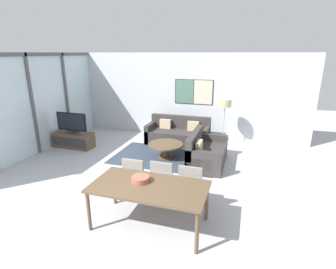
{
  "coord_description": "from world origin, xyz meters",
  "views": [
    {
      "loc": [
        2.17,
        -2.82,
        2.78
      ],
      "look_at": [
        0.41,
        2.79,
        0.95
      ],
      "focal_mm": 28.0,
      "sensor_mm": 36.0,
      "label": 1
    }
  ],
  "objects_px": {
    "coffee_table": "(166,147)",
    "floor_lamp": "(225,106)",
    "dining_chair_centre": "(163,179)",
    "sofa_main": "(178,134)",
    "fruit_bowl": "(140,179)",
    "tv_console": "(74,140)",
    "television": "(72,123)",
    "dining_chair_right": "(191,183)",
    "dining_chair_left": "(136,176)",
    "dining_table": "(149,189)",
    "sofa_side": "(205,154)"
  },
  "relations": [
    {
      "from": "sofa_main",
      "to": "coffee_table",
      "type": "bearing_deg",
      "value": -90.0
    },
    {
      "from": "dining_table",
      "to": "fruit_bowl",
      "type": "height_order",
      "value": "fruit_bowl"
    },
    {
      "from": "coffee_table",
      "to": "floor_lamp",
      "type": "relative_size",
      "value": 0.65
    },
    {
      "from": "sofa_main",
      "to": "dining_chair_centre",
      "type": "distance_m",
      "value": 3.59
    },
    {
      "from": "dining_chair_centre",
      "to": "floor_lamp",
      "type": "distance_m",
      "value": 3.78
    },
    {
      "from": "tv_console",
      "to": "dining_chair_centre",
      "type": "relative_size",
      "value": 1.39
    },
    {
      "from": "television",
      "to": "dining_table",
      "type": "distance_m",
      "value": 4.64
    },
    {
      "from": "floor_lamp",
      "to": "sofa_main",
      "type": "bearing_deg",
      "value": -175.33
    },
    {
      "from": "sofa_side",
      "to": "fruit_bowl",
      "type": "height_order",
      "value": "sofa_side"
    },
    {
      "from": "television",
      "to": "dining_chair_centre",
      "type": "distance_m",
      "value": 4.23
    },
    {
      "from": "dining_chair_right",
      "to": "sofa_side",
      "type": "bearing_deg",
      "value": 93.1
    },
    {
      "from": "coffee_table",
      "to": "dining_chair_right",
      "type": "xyz_separation_m",
      "value": [
        1.22,
        -2.23,
        0.2
      ]
    },
    {
      "from": "tv_console",
      "to": "dining_table",
      "type": "xyz_separation_m",
      "value": [
        3.63,
        -2.88,
        0.44
      ]
    },
    {
      "from": "sofa_main",
      "to": "dining_chair_right",
      "type": "distance_m",
      "value": 3.76
    },
    {
      "from": "tv_console",
      "to": "dining_table",
      "type": "distance_m",
      "value": 4.66
    },
    {
      "from": "dining_table",
      "to": "floor_lamp",
      "type": "distance_m",
      "value": 4.47
    },
    {
      "from": "sofa_main",
      "to": "fruit_bowl",
      "type": "distance_m",
      "value": 4.22
    },
    {
      "from": "dining_chair_centre",
      "to": "sofa_main",
      "type": "bearing_deg",
      "value": 100.71
    },
    {
      "from": "sofa_main",
      "to": "dining_chair_left",
      "type": "xyz_separation_m",
      "value": [
        0.12,
        -3.56,
        0.23
      ]
    },
    {
      "from": "fruit_bowl",
      "to": "sofa_main",
      "type": "bearing_deg",
      "value": 96.57
    },
    {
      "from": "tv_console",
      "to": "dining_chair_centre",
      "type": "xyz_separation_m",
      "value": [
        3.63,
        -2.15,
        0.27
      ]
    },
    {
      "from": "sofa_main",
      "to": "dining_chair_centre",
      "type": "relative_size",
      "value": 2.21
    },
    {
      "from": "sofa_side",
      "to": "dining_chair_centre",
      "type": "height_order",
      "value": "dining_chair_centre"
    },
    {
      "from": "coffee_table",
      "to": "fruit_bowl",
      "type": "relative_size",
      "value": 3.16
    },
    {
      "from": "dining_chair_left",
      "to": "fruit_bowl",
      "type": "bearing_deg",
      "value": -59.07
    },
    {
      "from": "dining_chair_right",
      "to": "television",
      "type": "bearing_deg",
      "value": 152.44
    },
    {
      "from": "coffee_table",
      "to": "dining_chair_centre",
      "type": "bearing_deg",
      "value": -73.16
    },
    {
      "from": "television",
      "to": "coffee_table",
      "type": "distance_m",
      "value": 3.0
    },
    {
      "from": "television",
      "to": "dining_chair_centre",
      "type": "bearing_deg",
      "value": -30.64
    },
    {
      "from": "tv_console",
      "to": "coffee_table",
      "type": "bearing_deg",
      "value": 0.99
    },
    {
      "from": "tv_console",
      "to": "dining_chair_left",
      "type": "bearing_deg",
      "value": -35.39
    },
    {
      "from": "sofa_main",
      "to": "sofa_side",
      "type": "bearing_deg",
      "value": -52.09
    },
    {
      "from": "tv_console",
      "to": "coffee_table",
      "type": "relative_size",
      "value": 1.3
    },
    {
      "from": "dining_chair_left",
      "to": "dining_chair_right",
      "type": "xyz_separation_m",
      "value": [
        1.1,
        0.01,
        0.0
      ]
    },
    {
      "from": "tv_console",
      "to": "fruit_bowl",
      "type": "relative_size",
      "value": 4.1
    },
    {
      "from": "sofa_side",
      "to": "tv_console",
      "type": "bearing_deg",
      "value": 89.42
    },
    {
      "from": "dining_chair_centre",
      "to": "fruit_bowl",
      "type": "bearing_deg",
      "value": -106.08
    },
    {
      "from": "television",
      "to": "dining_chair_centre",
      "type": "relative_size",
      "value": 1.12
    },
    {
      "from": "coffee_table",
      "to": "floor_lamp",
      "type": "height_order",
      "value": "floor_lamp"
    },
    {
      "from": "floor_lamp",
      "to": "dining_chair_left",
      "type": "bearing_deg",
      "value": -109.26
    },
    {
      "from": "coffee_table",
      "to": "dining_chair_centre",
      "type": "distance_m",
      "value": 2.31
    },
    {
      "from": "dining_chair_left",
      "to": "floor_lamp",
      "type": "distance_m",
      "value": 3.97
    },
    {
      "from": "dining_table",
      "to": "sofa_main",
      "type": "bearing_deg",
      "value": 98.9
    },
    {
      "from": "dining_chair_centre",
      "to": "coffee_table",
      "type": "bearing_deg",
      "value": 106.84
    },
    {
      "from": "sofa_main",
      "to": "fruit_bowl",
      "type": "height_order",
      "value": "sofa_main"
    },
    {
      "from": "television",
      "to": "dining_chair_right",
      "type": "relative_size",
      "value": 1.12
    },
    {
      "from": "sofa_main",
      "to": "dining_chair_right",
      "type": "height_order",
      "value": "dining_chair_right"
    },
    {
      "from": "sofa_side",
      "to": "dining_table",
      "type": "relative_size",
      "value": 0.82
    },
    {
      "from": "dining_chair_centre",
      "to": "fruit_bowl",
      "type": "distance_m",
      "value": 0.73
    },
    {
      "from": "dining_chair_left",
      "to": "fruit_bowl",
      "type": "relative_size",
      "value": 2.94
    }
  ]
}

